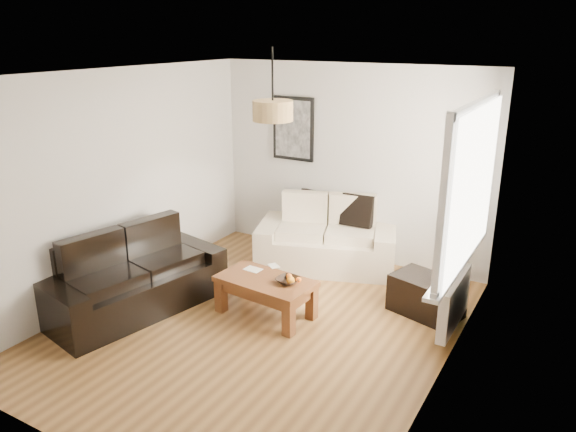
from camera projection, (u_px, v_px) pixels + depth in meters
The scene contains 21 objects.
floor at pixel (260, 325), 5.90m from camera, with size 4.50×4.50×0.00m, color brown.
ceiling at pixel (255, 74), 5.08m from camera, with size 3.80×4.50×0.00m, color white, non-canonical shape.
wall_back at pixel (350, 164), 7.34m from camera, with size 3.80×0.04×2.60m, color silver, non-canonical shape.
wall_front at pixel (72, 299), 3.64m from camera, with size 3.80×0.04×2.60m, color silver, non-canonical shape.
wall_left at pixel (120, 184), 6.39m from camera, with size 0.04×4.50×2.60m, color silver, non-canonical shape.
wall_right at pixel (450, 244), 4.59m from camera, with size 0.04×4.50×2.60m, color silver, non-canonical shape.
window_bay at pixel (471, 186), 5.17m from camera, with size 0.14×1.90×1.60m, color white, non-canonical shape.
radiator at pixel (454, 302), 5.58m from camera, with size 0.10×0.90×0.52m, color white.
poster at pixel (293, 129), 7.59m from camera, with size 0.62×0.04×0.87m, color black, non-canonical shape.
pendant_shade at pixel (273, 111), 5.44m from camera, with size 0.40×0.40×0.20m, color tan.
loveseat_cream at pixel (327, 234), 7.27m from camera, with size 1.77×0.97×0.88m, color beige, non-canonical shape.
sofa_leather at pixel (133, 273), 6.14m from camera, with size 1.95×0.95×0.85m, color black, non-canonical shape.
coffee_table at pixel (266, 297), 6.05m from camera, with size 1.05×0.57×0.43m, color brown, non-canonical shape.
ottoman at pixel (426, 296), 6.08m from camera, with size 0.74×0.48×0.42m, color black.
cushion_left at pixel (313, 205), 7.50m from camera, with size 0.38×0.12×0.38m, color black.
cushion_right at pixel (357, 211), 7.19m from camera, with size 0.42×0.13×0.42m, color black.
fruit_bowl at pixel (288, 281), 5.87m from camera, with size 0.25×0.25×0.06m, color black.
orange_a at pixel (291, 281), 5.85m from camera, with size 0.09×0.09×0.09m, color orange.
orange_b at pixel (299, 280), 5.87m from camera, with size 0.06×0.06×0.06m, color orange.
orange_c at pixel (289, 276), 5.96m from camera, with size 0.06×0.06×0.06m, color orange.
papers at pixel (253, 269), 6.22m from camera, with size 0.19×0.13×0.01m, color silver.
Camera 1 is at (2.87, -4.38, 2.98)m, focal length 34.55 mm.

